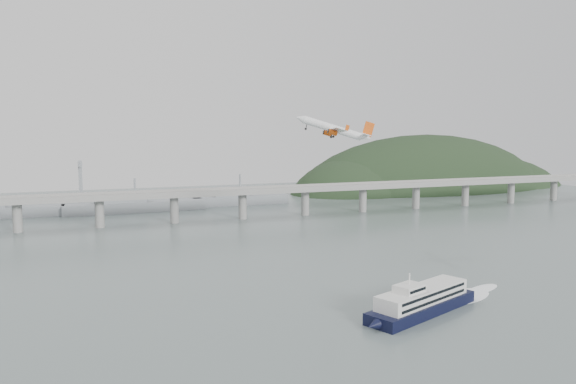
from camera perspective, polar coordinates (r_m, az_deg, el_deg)
name	(u,v)px	position (r m, az deg, el deg)	size (l,w,h in m)	color
ground	(338,297)	(225.71, 5.11, -10.60)	(900.00, 900.00, 0.00)	slate
bridge	(214,196)	(407.54, -7.50, -0.44)	(800.00, 22.00, 23.90)	gray
headland	(435,205)	(654.38, 14.76, -1.28)	(365.00, 155.00, 156.00)	black
ferry	(422,301)	(211.34, 13.47, -10.71)	(81.27, 39.30, 16.11)	black
airliner	(334,129)	(287.94, 4.74, 6.39)	(41.03, 37.77, 14.91)	white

